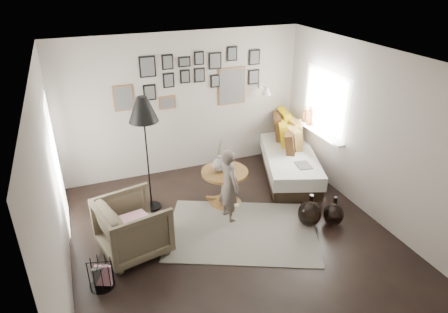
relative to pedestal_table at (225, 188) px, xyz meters
name	(u,v)px	position (x,y,z in m)	size (l,w,h in m)	color
ground	(233,238)	(-0.24, -0.94, -0.28)	(4.80, 4.80, 0.00)	black
wall_back	(183,105)	(-0.24, 1.46, 1.02)	(4.50, 4.50, 0.00)	gray
wall_front	(348,280)	(-0.24, -3.34, 1.02)	(4.50, 4.50, 0.00)	gray
wall_left	(53,191)	(-2.49, -0.94, 1.02)	(4.80, 4.80, 0.00)	gray
wall_right	(371,135)	(2.01, -0.94, 1.02)	(4.80, 4.80, 0.00)	gray
ceiling	(236,61)	(-0.24, -0.94, 2.32)	(4.80, 4.80, 0.00)	white
door_left	(56,166)	(-2.47, 0.26, 0.77)	(0.00, 2.14, 2.14)	white
window_right	(315,127)	(1.94, 0.40, 0.65)	(0.15, 1.32, 1.30)	white
gallery_wall	(198,79)	(0.05, 1.44, 1.47)	(2.74, 0.03, 1.08)	brown
wall_sconce	(266,91)	(1.31, 1.19, 1.18)	(0.18, 0.36, 0.16)	white
rug	(242,231)	(-0.05, -0.83, -0.27)	(2.21, 1.55, 0.01)	beige
pedestal_table	(225,188)	(0.00, 0.00, 0.00)	(0.76, 0.76, 0.60)	brown
vase	(220,162)	(-0.08, 0.02, 0.49)	(0.22, 0.22, 0.55)	black
candles	(231,162)	(0.11, 0.00, 0.46)	(0.13, 0.13, 0.28)	black
daybed	(287,157)	(1.49, 0.56, 0.05)	(1.53, 2.23, 1.02)	black
magazine_on_daybed	(303,165)	(1.44, -0.09, 0.20)	(0.23, 0.31, 0.02)	black
armchair	(133,227)	(-1.62, -0.68, 0.12)	(0.85, 0.88, 0.80)	brown
armchair_cushion	(134,219)	(-1.59, -0.63, 0.20)	(0.36, 0.36, 0.09)	beige
floor_lamp	(143,114)	(-1.17, 0.31, 1.36)	(0.44, 0.44, 1.90)	black
magazine_basket	(101,274)	(-2.13, -1.21, -0.09)	(0.36, 0.36, 0.37)	black
demijohn_large	(310,214)	(0.97, -1.06, -0.07)	(0.36, 0.36, 0.54)	black
demijohn_small	(333,214)	(1.32, -1.18, -0.09)	(0.32, 0.32, 0.49)	black
child	(229,185)	(-0.10, -0.43, 0.32)	(0.44, 0.29, 1.20)	#5C5049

